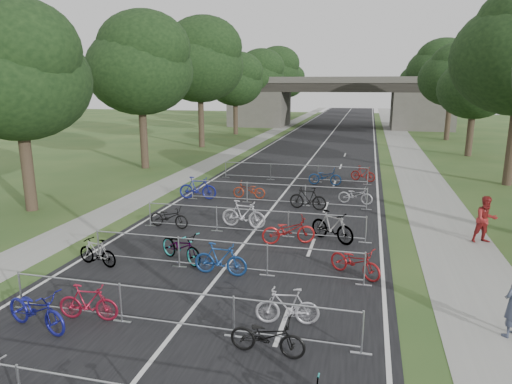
% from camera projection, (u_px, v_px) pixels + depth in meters
% --- Properties ---
extents(road, '(11.00, 140.00, 0.01)m').
position_uv_depth(road, '(327.00, 139.00, 52.06)').
color(road, black).
rests_on(road, ground).
extents(sidewalk_right, '(3.00, 140.00, 0.01)m').
position_uv_depth(sidewalk_right, '(401.00, 141.00, 50.20)').
color(sidewalk_right, gray).
rests_on(sidewalk_right, ground).
extents(sidewalk_left, '(2.00, 140.00, 0.01)m').
position_uv_depth(sidewalk_left, '(264.00, 137.00, 53.80)').
color(sidewalk_left, gray).
rests_on(sidewalk_left, ground).
extents(lane_markings, '(0.12, 140.00, 0.00)m').
position_uv_depth(lane_markings, '(327.00, 139.00, 52.06)').
color(lane_markings, silver).
rests_on(lane_markings, ground).
extents(overpass_bridge, '(31.00, 8.00, 7.05)m').
position_uv_depth(overpass_bridge, '(338.00, 102.00, 65.42)').
color(overpass_bridge, '#4C4943').
rests_on(overpass_bridge, ground).
extents(tree_left_0, '(6.72, 6.72, 10.25)m').
position_uv_depth(tree_left_0, '(17.00, 75.00, 21.01)').
color(tree_left_0, '#33261C').
rests_on(tree_left_0, ground).
extents(tree_left_1, '(7.56, 7.56, 11.53)m').
position_uv_depth(tree_left_1, '(141.00, 66.00, 32.16)').
color(tree_left_1, '#33261C').
rests_on(tree_left_1, ground).
extents(tree_left_2, '(8.40, 8.40, 12.81)m').
position_uv_depth(tree_left_2, '(200.00, 62.00, 43.31)').
color(tree_left_2, '#33261C').
rests_on(tree_left_2, ground).
extents(tree_right_2, '(6.16, 6.16, 9.39)m').
position_uv_depth(tree_right_2, '(477.00, 86.00, 38.13)').
color(tree_right_2, '#33261C').
rests_on(tree_right_2, ground).
extents(tree_left_3, '(6.72, 6.72, 10.25)m').
position_uv_depth(tree_left_3, '(236.00, 81.00, 55.02)').
color(tree_left_3, '#33261C').
rests_on(tree_left_3, ground).
extents(tree_right_3, '(7.17, 7.17, 10.93)m').
position_uv_depth(tree_right_3, '(453.00, 76.00, 49.24)').
color(tree_right_3, '#33261C').
rests_on(tree_right_3, ground).
extents(tree_left_4, '(7.56, 7.56, 11.53)m').
position_uv_depth(tree_left_4, '(259.00, 75.00, 66.17)').
color(tree_left_4, '#33261C').
rests_on(tree_left_4, ground).
extents(tree_right_4, '(8.18, 8.18, 12.47)m').
position_uv_depth(tree_right_4, '(439.00, 70.00, 60.35)').
color(tree_right_4, '#33261C').
rests_on(tree_right_4, ground).
extents(tree_left_5, '(8.40, 8.40, 12.81)m').
position_uv_depth(tree_left_5, '(275.00, 72.00, 77.32)').
color(tree_left_5, '#33261C').
rests_on(tree_left_5, ground).
extents(tree_right_5, '(6.16, 6.16, 9.39)m').
position_uv_depth(tree_right_5, '(427.00, 85.00, 72.14)').
color(tree_right_5, '#33261C').
rests_on(tree_right_5, ground).
extents(tree_left_6, '(6.72, 6.72, 10.25)m').
position_uv_depth(tree_left_6, '(287.00, 82.00, 89.04)').
color(tree_left_6, '#33261C').
rests_on(tree_left_6, ground).
extents(tree_right_6, '(7.17, 7.17, 10.93)m').
position_uv_depth(tree_right_6, '(420.00, 79.00, 83.26)').
color(tree_right_6, '#33261C').
rests_on(tree_right_6, ground).
extents(barrier_row_2, '(9.70, 0.08, 1.10)m').
position_uv_depth(barrier_row_2, '(176.00, 310.00, 11.49)').
color(barrier_row_2, '#A6A9AE').
rests_on(barrier_row_2, ground).
extents(barrier_row_3, '(9.70, 0.08, 1.10)m').
position_uv_depth(barrier_row_3, '(222.00, 256.00, 15.08)').
color(barrier_row_3, '#A6A9AE').
rests_on(barrier_row_3, ground).
extents(barrier_row_4, '(9.70, 0.08, 1.10)m').
position_uv_depth(barrier_row_4, '(252.00, 222.00, 18.86)').
color(barrier_row_4, '#A6A9AE').
rests_on(barrier_row_4, ground).
extents(barrier_row_5, '(9.70, 0.08, 1.10)m').
position_uv_depth(barrier_row_5, '(276.00, 194.00, 23.59)').
color(barrier_row_5, '#A6A9AE').
rests_on(barrier_row_5, ground).
extents(barrier_row_6, '(9.70, 0.08, 1.10)m').
position_uv_depth(barrier_row_6, '(294.00, 173.00, 29.26)').
color(barrier_row_6, '#A6A9AE').
rests_on(barrier_row_6, ground).
extents(bike_8, '(2.20, 1.22, 1.09)m').
position_uv_depth(bike_8, '(36.00, 310.00, 11.49)').
color(bike_8, navy).
rests_on(bike_8, ground).
extents(bike_9, '(1.69, 0.63, 0.99)m').
position_uv_depth(bike_9, '(88.00, 303.00, 11.97)').
color(bike_9, maroon).
rests_on(bike_9, ground).
extents(bike_10, '(1.82, 0.72, 0.94)m').
position_uv_depth(bike_10, '(267.00, 336.00, 10.42)').
color(bike_10, black).
rests_on(bike_10, ground).
extents(bike_11, '(1.72, 0.73, 1.00)m').
position_uv_depth(bike_11, '(287.00, 307.00, 11.74)').
color(bike_11, '#AEADB5').
rests_on(bike_11, ground).
extents(bike_12, '(1.67, 0.77, 0.97)m').
position_uv_depth(bike_12, '(97.00, 252.00, 15.58)').
color(bike_12, '#A6A9AE').
rests_on(bike_12, ground).
extents(bike_13, '(2.20, 1.68, 1.11)m').
position_uv_depth(bike_13, '(181.00, 247.00, 15.91)').
color(bike_13, '#A6A9AE').
rests_on(bike_13, ground).
extents(bike_14, '(1.82, 0.56, 1.09)m').
position_uv_depth(bike_14, '(220.00, 259.00, 14.80)').
color(bike_14, navy).
rests_on(bike_14, ground).
extents(bike_15, '(1.95, 1.55, 0.99)m').
position_uv_depth(bike_15, '(355.00, 262.00, 14.72)').
color(bike_15, maroon).
rests_on(bike_15, ground).
extents(bike_16, '(1.89, 0.82, 0.96)m').
position_uv_depth(bike_16, '(169.00, 217.00, 19.72)').
color(bike_16, black).
rests_on(bike_16, ground).
extents(bike_17, '(2.05, 0.77, 1.20)m').
position_uv_depth(bike_17, '(243.00, 214.00, 19.69)').
color(bike_17, silver).
rests_on(bike_17, ground).
extents(bike_18, '(2.22, 1.42, 1.10)m').
position_uv_depth(bike_18, '(288.00, 230.00, 17.71)').
color(bike_18, maroon).
rests_on(bike_18, ground).
extents(bike_19, '(2.03, 1.59, 1.23)m').
position_uv_depth(bike_19, '(332.00, 227.00, 17.97)').
color(bike_19, '#A6A9AE').
rests_on(bike_19, ground).
extents(bike_20, '(2.09, 0.75, 1.23)m').
position_uv_depth(bike_20, '(198.00, 188.00, 24.60)').
color(bike_20, navy).
rests_on(bike_20, ground).
extents(bike_21, '(1.81, 0.71, 0.93)m').
position_uv_depth(bike_21, '(249.00, 190.00, 24.79)').
color(bike_21, '#982E16').
rests_on(bike_21, ground).
extents(bike_22, '(1.95, 0.82, 1.14)m').
position_uv_depth(bike_22, '(308.00, 198.00, 22.59)').
color(bike_22, black).
rests_on(bike_22, ground).
extents(bike_23, '(1.82, 0.80, 0.93)m').
position_uv_depth(bike_23, '(355.00, 195.00, 23.65)').
color(bike_23, '#A0A0A8').
rests_on(bike_23, ground).
extents(bike_26, '(2.02, 0.71, 1.06)m').
position_uv_depth(bike_26, '(325.00, 177.00, 28.05)').
color(bike_26, navy).
rests_on(bike_26, ground).
extents(bike_27, '(1.70, 1.05, 0.99)m').
position_uv_depth(bike_27, '(363.00, 174.00, 29.16)').
color(bike_27, maroon).
rests_on(bike_27, ground).
extents(pedestrian_b, '(1.09, 0.96, 1.87)m').
position_uv_depth(pedestrian_b, '(486.00, 220.00, 17.75)').
color(pedestrian_b, maroon).
rests_on(pedestrian_b, ground).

